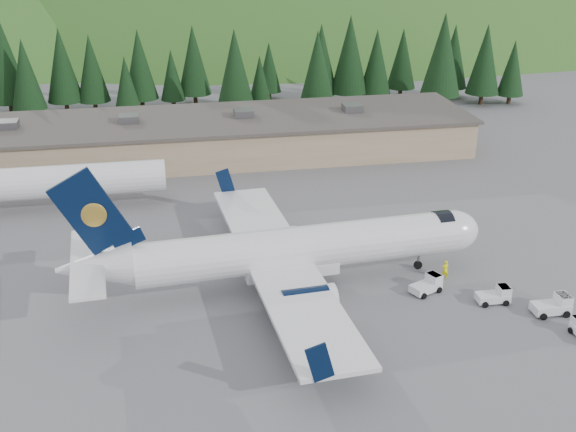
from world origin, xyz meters
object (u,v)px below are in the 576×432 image
Objects in this scene: second_airliner at (36,182)px; baggage_tug_a at (428,285)px; airliner at (289,251)px; baggage_tug_b at (496,295)px; ramp_worker at (445,270)px; terminal_building at (207,137)px; baggage_tug_d at (554,305)px.

second_airliner is 8.81× the size of baggage_tug_a.
baggage_tug_b is (16.58, -6.25, -2.66)m from airliner.
second_airliner is 15.58× the size of ramp_worker.
terminal_building reaches higher than baggage_tug_a.
baggage_tug_b is 0.04× the size of terminal_building.
airliner is at bearing -84.12° from terminal_building.
terminal_building is 43.39m from ramp_worker.
airliner is 17.92m from baggage_tug_b.
baggage_tug_b is at bearing 113.82° from ramp_worker.
second_airliner is 25.55m from terminal_building.
second_airliner reaches higher than baggage_tug_a.
second_airliner is 8.94× the size of baggage_tug_d.
second_airliner reaches higher than baggage_tug_b.
airliner is 11.99× the size of baggage_tug_a.
terminal_building is 40.23× the size of ramp_worker.
ramp_worker is (-6.45, 7.42, 0.15)m from baggage_tug_d.
terminal_building is at bearing 38.78° from second_airliner.
baggage_tug_d is (3.89, -2.57, 0.08)m from baggage_tug_b.
baggage_tug_b is at bearing -65.18° from terminal_building.
airliner reaches higher than second_airliner.
airliner is at bearing -9.80° from ramp_worker.
baggage_tug_a is 1.77× the size of ramp_worker.
baggage_tug_b is 1.58× the size of ramp_worker.
baggage_tug_d reaches higher than baggage_tug_a.
baggage_tug_a is (35.48, -25.49, -2.66)m from second_airliner.
ramp_worker is at bearing 15.75° from baggage_tug_a.
ramp_worker reaches higher than baggage_tug_b.
airliner is 21.22× the size of ramp_worker.
airliner is 12.17× the size of baggage_tug_d.
baggage_tug_b is at bearing -54.54° from baggage_tug_a.
baggage_tug_a is at bearing -35.69° from second_airliner.
airliner reaches higher than baggage_tug_b.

